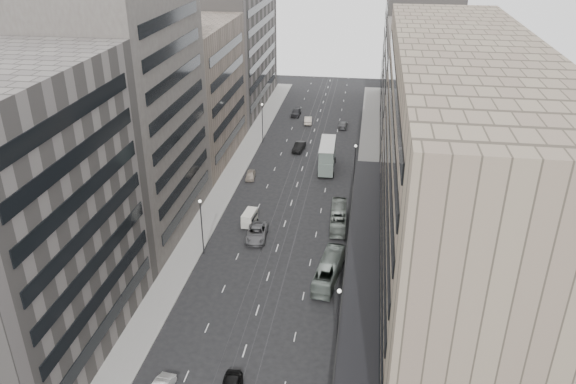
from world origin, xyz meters
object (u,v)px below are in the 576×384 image
Objects in this scene: bus_far at (338,217)px; panel_van at (250,218)px; double_decker at (327,155)px; bus_near at (329,270)px; sedan_2 at (257,233)px.

panel_van is at bearing 6.52° from bus_far.
double_decker is at bearing -82.49° from bus_far.
bus_near reaches higher than bus_far.
double_decker reaches higher than bus_near.
sedan_2 is at bearing -31.43° from bus_near.
panel_van is 3.99m from sedan_2.
panel_van is at bearing -114.79° from double_decker.
bus_far is 2.57× the size of panel_van.
bus_far reaches higher than sedan_2.
bus_near is 1.06× the size of double_decker.
bus_near is at bearing -42.56° from sedan_2.
panel_van is at bearing 112.76° from sedan_2.
bus_far is 1.55× the size of sedan_2.
double_decker is at bearing -77.63° from bus_near.
double_decker is 1.54× the size of sedan_2.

